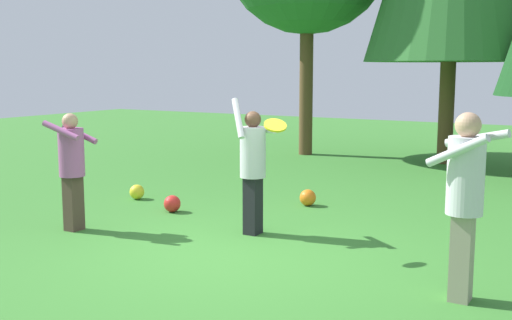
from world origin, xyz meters
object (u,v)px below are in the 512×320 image
at_px(ball_yellow, 137,192).
at_px(ball_red, 172,204).
at_px(person_catcher, 465,190).
at_px(person_bystander, 72,162).
at_px(person_thrower, 253,162).
at_px(frisbee, 275,125).
at_px(ball_orange, 308,198).

height_order(ball_yellow, ball_red, ball_red).
distance_m(ball_yellow, ball_red, 1.20).
bearing_deg(person_catcher, person_bystander, 12.67).
height_order(person_thrower, person_catcher, person_thrower).
bearing_deg(ball_red, person_bystander, -107.40).
xyz_separation_m(frisbee, ball_red, (-2.36, 1.05, -1.39)).
distance_m(person_bystander, ball_yellow, 2.26).
relative_size(person_catcher, ball_orange, 6.76).
xyz_separation_m(ball_red, ball_orange, (1.61, 1.45, 0.00)).
bearing_deg(ball_yellow, frisbee, -23.55).
bearing_deg(person_thrower, frisbee, -0.00).
xyz_separation_m(frisbee, ball_orange, (-0.76, 2.50, -1.39)).
relative_size(person_thrower, frisbee, 4.91).
xyz_separation_m(person_thrower, frisbee, (0.64, -0.57, 0.55)).
bearing_deg(ball_red, ball_orange, 42.18).
relative_size(ball_yellow, ball_orange, 0.94).
bearing_deg(ball_orange, ball_yellow, -160.00).
bearing_deg(ball_yellow, person_bystander, -72.64).
height_order(person_catcher, ball_red, person_catcher).
height_order(person_catcher, ball_orange, person_catcher).
distance_m(person_thrower, ball_red, 1.98).
distance_m(person_bystander, ball_red, 1.81).
distance_m(person_bystander, frisbee, 2.95).
distance_m(ball_yellow, ball_orange, 2.89).
distance_m(frisbee, ball_red, 2.94).
relative_size(frisbee, ball_red, 1.41).
distance_m(person_thrower, frisbee, 1.01).
bearing_deg(ball_red, person_thrower, -15.63).
xyz_separation_m(person_thrower, ball_yellow, (-2.83, 0.95, -0.85)).
distance_m(frisbee, ball_yellow, 4.04).
distance_m(person_thrower, ball_yellow, 3.11).
relative_size(person_thrower, ball_orange, 6.82).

